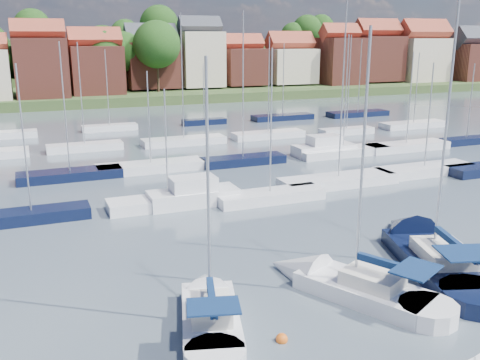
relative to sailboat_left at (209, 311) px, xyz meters
name	(u,v)px	position (x,y,z in m)	size (l,w,h in m)	color
ground	(187,151)	(9.76, 37.03, -0.37)	(260.00, 260.00, 0.00)	#3F4A55
sailboat_left	(209,311)	(0.00, 0.00, 0.00)	(4.92, 9.77, 12.94)	white
sailboat_centre	(343,285)	(7.26, 0.04, -0.01)	(7.18, 10.62, 14.31)	white
sailboat_navy	(424,250)	(14.34, 2.29, -0.02)	(7.56, 14.06, 18.76)	black
buoy_c	(282,341)	(2.26, -3.02, -0.37)	(0.53, 0.53, 0.53)	#D85914
buoy_e	(431,241)	(16.38, 3.95, -0.37)	(0.43, 0.43, 0.43)	#D85914
marina_field	(216,154)	(11.67, 32.18, 0.07)	(79.62, 41.41, 15.93)	white
far_shore_town	(97,68)	(11.99, 129.70, 4.24)	(212.46, 90.00, 22.27)	#415028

